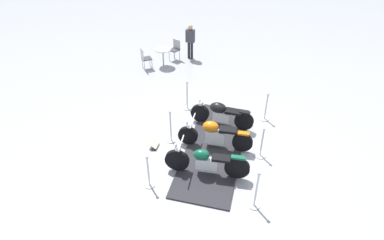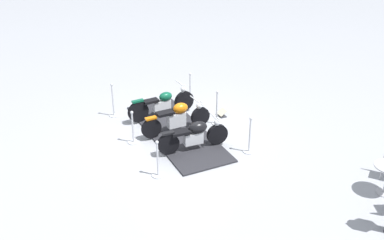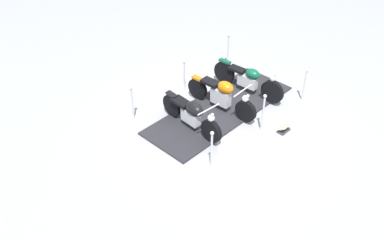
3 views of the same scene
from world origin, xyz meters
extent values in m
plane|color=#A8AAB2|center=(0.00, 0.00, 0.00)|extent=(80.00, 80.00, 0.00)
cube|color=#28282D|center=(0.00, 0.00, 0.02)|extent=(4.66, 2.10, 0.05)
cylinder|color=black|center=(1.13, 0.86, 0.36)|extent=(0.14, 0.62, 0.62)
cylinder|color=black|center=(1.18, -0.62, 0.36)|extent=(0.14, 0.62, 0.62)
cube|color=silver|center=(1.15, 0.12, 0.39)|extent=(0.24, 0.55, 0.34)
ellipsoid|color=black|center=(1.15, 0.26, 0.70)|extent=(0.35, 0.55, 0.34)
cube|color=black|center=(1.17, -0.25, 0.65)|extent=(0.32, 0.54, 0.08)
cube|color=black|center=(1.18, -0.62, 0.70)|extent=(0.16, 0.35, 0.06)
cylinder|color=silver|center=(1.13, 0.80, 0.62)|extent=(0.08, 0.24, 0.53)
cylinder|color=silver|center=(1.13, 0.74, 0.94)|extent=(0.69, 0.06, 0.04)
sphere|color=silver|center=(1.13, 0.84, 0.74)|extent=(0.18, 0.18, 0.18)
cylinder|color=black|center=(-0.12, 0.81, 0.35)|extent=(0.21, 0.62, 0.60)
cylinder|color=black|center=(0.12, -0.81, 0.35)|extent=(0.21, 0.62, 0.60)
cube|color=silver|center=(0.00, 0.00, 0.43)|extent=(0.30, 0.58, 0.44)
ellipsoid|color=#D16B0F|center=(-0.02, 0.14, 0.79)|extent=(0.39, 0.51, 0.32)
cube|color=black|center=(0.06, -0.37, 0.74)|extent=(0.36, 0.54, 0.08)
cube|color=#D16B0F|center=(0.12, -0.81, 0.68)|extent=(0.19, 0.35, 0.06)
cylinder|color=silver|center=(-0.11, 0.74, 0.61)|extent=(0.11, 0.28, 0.52)
cylinder|color=silver|center=(-0.10, 0.67, 0.92)|extent=(0.75, 0.15, 0.04)
sphere|color=silver|center=(-0.12, 0.77, 0.72)|extent=(0.18, 0.18, 0.18)
cylinder|color=black|center=(-1.29, 0.68, 0.39)|extent=(0.22, 0.68, 0.68)
cylinder|color=black|center=(-1.01, -0.93, 0.39)|extent=(0.22, 0.68, 0.68)
cube|color=silver|center=(-1.15, -0.12, 0.41)|extent=(0.29, 0.61, 0.34)
ellipsoid|color=#0F5138|center=(-1.18, 0.02, 0.70)|extent=(0.36, 0.48, 0.29)
cube|color=black|center=(-1.09, -0.49, 0.66)|extent=(0.34, 0.53, 0.08)
cube|color=#0F5138|center=(-1.01, -0.93, 0.76)|extent=(0.19, 0.39, 0.06)
cylinder|color=silver|center=(-1.28, 0.62, 0.67)|extent=(0.11, 0.26, 0.58)
cylinder|color=silver|center=(-1.27, 0.56, 1.02)|extent=(0.64, 0.14, 0.04)
sphere|color=silver|center=(-1.29, 0.66, 0.82)|extent=(0.18, 0.18, 0.18)
cylinder|color=silver|center=(0.14, -1.37, 0.01)|extent=(0.36, 0.36, 0.03)
cylinder|color=silver|center=(0.14, -1.37, 0.48)|extent=(0.05, 0.05, 0.91)
sphere|color=silver|center=(0.14, -1.37, 0.97)|extent=(0.09, 0.09, 0.09)
cylinder|color=silver|center=(-2.05, 1.17, 0.01)|extent=(0.30, 0.30, 0.03)
cylinder|color=silver|center=(-2.05, 1.17, 0.49)|extent=(0.05, 0.05, 0.93)
sphere|color=silver|center=(-2.05, 1.17, 0.99)|extent=(0.09, 0.09, 0.09)
cylinder|color=silver|center=(2.05, -1.17, 0.01)|extent=(0.34, 0.34, 0.03)
cylinder|color=silver|center=(2.05, -1.17, 0.49)|extent=(0.05, 0.05, 0.93)
sphere|color=silver|center=(2.05, -1.17, 0.99)|extent=(0.09, 0.09, 0.09)
cylinder|color=silver|center=(1.77, 1.57, 0.01)|extent=(0.33, 0.33, 0.03)
cylinder|color=silver|center=(1.77, 1.57, 0.52)|extent=(0.05, 0.05, 0.99)
sphere|color=silver|center=(1.77, 1.57, 1.05)|extent=(0.09, 0.09, 0.09)
cylinder|color=silver|center=(-0.14, 1.37, 0.01)|extent=(0.29, 0.29, 0.03)
cylinder|color=silver|center=(-0.14, 1.37, 0.54)|extent=(0.05, 0.05, 1.03)
sphere|color=silver|center=(-0.14, 1.37, 1.09)|extent=(0.09, 0.09, 0.09)
cylinder|color=silver|center=(-1.77, -1.57, 0.01)|extent=(0.31, 0.31, 0.03)
cylinder|color=silver|center=(-1.77, -1.57, 0.55)|extent=(0.05, 0.05, 1.04)
sphere|color=silver|center=(-1.77, -1.57, 1.10)|extent=(0.09, 0.09, 0.09)
cube|color=#333338|center=(-0.60, 1.73, 0.01)|extent=(0.38, 0.24, 0.02)
cube|color=beige|center=(-0.60, 1.73, 0.13)|extent=(0.35, 0.26, 0.16)
cylinder|color=#B7B7BC|center=(4.64, 3.81, 0.01)|extent=(0.39, 0.39, 0.02)
cylinder|color=#B7B7BC|center=(4.64, 3.81, 0.39)|extent=(0.07, 0.07, 0.73)
cylinder|color=#B7B7BC|center=(4.64, 3.81, 0.77)|extent=(0.72, 0.72, 0.03)
cylinder|color=#B7B7BC|center=(4.37, 4.35, 0.23)|extent=(0.03, 0.03, 0.46)
cylinder|color=#B7B7BC|center=(4.12, 4.12, 0.23)|extent=(0.03, 0.03, 0.46)
cylinder|color=#B7B7BC|center=(4.14, 4.60, 0.23)|extent=(0.03, 0.03, 0.46)
cylinder|color=#B7B7BC|center=(3.89, 4.37, 0.23)|extent=(0.03, 0.03, 0.46)
cube|color=#3F3F47|center=(4.13, 4.36, 0.48)|extent=(0.57, 0.57, 0.04)
cube|color=#B7B7BC|center=(4.00, 4.50, 0.73)|extent=(0.31, 0.29, 0.46)
cylinder|color=#B7B7BC|center=(5.14, 3.47, 0.24)|extent=(0.03, 0.03, 0.48)
cylinder|color=#B7B7BC|center=(5.24, 3.79, 0.24)|extent=(0.03, 0.03, 0.48)
cylinder|color=#B7B7BC|center=(5.46, 3.37, 0.24)|extent=(0.03, 0.03, 0.48)
cylinder|color=#B7B7BC|center=(5.57, 3.69, 0.24)|extent=(0.03, 0.03, 0.48)
cube|color=#3F3F47|center=(5.35, 3.58, 0.50)|extent=(0.50, 0.50, 0.04)
cube|color=#B7B7BC|center=(5.53, 3.52, 0.73)|extent=(0.15, 0.39, 0.42)
cylinder|color=#23232D|center=(5.81, 2.89, 0.40)|extent=(0.12, 0.12, 0.80)
cylinder|color=#23232D|center=(5.80, 3.03, 0.40)|extent=(0.12, 0.12, 0.80)
cube|color=#3F3F47|center=(5.80, 2.96, 1.09)|extent=(0.27, 0.43, 0.57)
sphere|color=tan|center=(5.80, 2.96, 1.48)|extent=(0.22, 0.22, 0.22)
camera|label=1|loc=(-7.15, -1.93, 6.31)|focal=29.69mm
camera|label=2|loc=(11.72, -3.69, 6.69)|focal=43.09mm
camera|label=3|loc=(6.85, 6.91, 6.93)|focal=40.75mm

